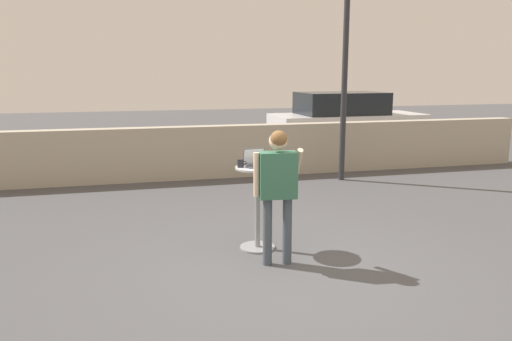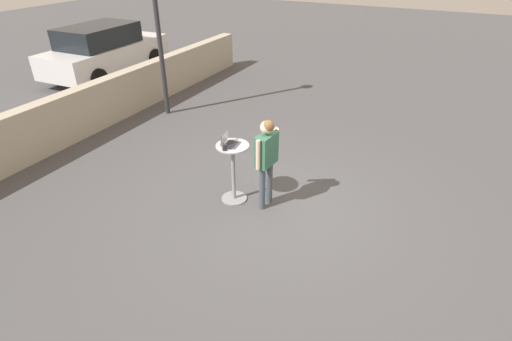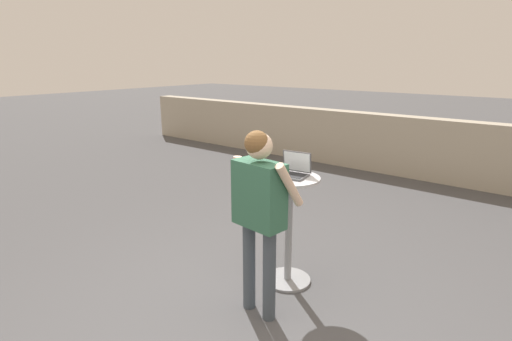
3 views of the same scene
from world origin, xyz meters
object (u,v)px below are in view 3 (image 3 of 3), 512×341
cafe_table (289,223)px  coffee_mug (273,167)px  laptop (293,171)px  standing_person (259,202)px

cafe_table → coffee_mug: coffee_mug is taller
laptop → standing_person: bearing=-81.5°
cafe_table → laptop: 0.52m
cafe_table → coffee_mug: (-0.22, 0.02, 0.52)m
coffee_mug → standing_person: (0.31, -0.61, -0.11)m
laptop → coffee_mug: 0.21m
laptop → standing_person: 0.66m
cafe_table → standing_person: standing_person is taller
cafe_table → standing_person: 0.72m
cafe_table → coffee_mug: 0.56m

